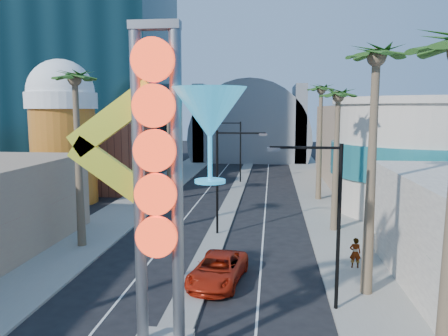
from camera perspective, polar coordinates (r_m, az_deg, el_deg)
sidewalk_west at (r=49.95m, az=-9.58°, el=-3.37°), size 5.00×100.00×0.15m
sidewalk_east at (r=48.38m, az=12.66°, el=-3.81°), size 5.00×100.00×0.15m
median at (r=51.18m, az=1.65°, el=-3.00°), size 1.60×84.00×0.15m
hotel_tower at (r=70.94m, az=-16.42°, el=19.94°), size 20.00×20.00×50.00m
brick_filler_west at (r=54.29m, az=-15.42°, el=1.53°), size 10.00×10.00×8.00m
filler_east at (r=61.47m, az=17.51°, el=3.07°), size 10.00×20.00×10.00m
beer_mug at (r=47.14m, az=-20.32°, el=5.13°), size 7.00×7.00×14.50m
turquoise_building at (r=44.58m, az=24.50°, el=1.45°), size 16.60×16.60×10.60m
canopy at (r=84.40m, az=3.55°, el=4.09°), size 22.00×16.00×22.00m
neon_sign at (r=15.60m, az=-5.80°, el=-0.56°), size 6.53×2.60×12.55m
streetlight_0 at (r=32.66m, az=0.06°, el=-0.53°), size 3.79×0.25×8.00m
streetlight_1 at (r=56.52m, az=1.61°, el=2.92°), size 3.79×0.25×8.00m
streetlight_2 at (r=20.84m, az=13.52°, el=-5.58°), size 3.45×0.25×8.00m
palm_1 at (r=31.05m, az=-18.86°, el=9.64°), size 2.40×2.40×12.70m
palm_2 at (r=44.12m, az=-11.01°, el=7.45°), size 2.40×2.40×11.20m
palm_3 at (r=55.69m, az=-7.32°, el=7.54°), size 2.40×2.40×11.20m
palm_5 at (r=22.74m, az=19.21°, el=11.63°), size 2.40×2.40×13.20m
palm_6 at (r=34.49m, az=14.68°, el=8.07°), size 2.40×2.40×11.70m
palm_7 at (r=46.42m, az=12.57°, el=9.07°), size 2.40×2.40×12.70m
red_pickup at (r=24.72m, az=-0.79°, el=-13.11°), size 3.25×5.79×1.53m
pedestrian_a at (r=27.57m, az=16.76°, el=-10.56°), size 0.67×0.45×1.83m
pedestrian_b at (r=30.73m, az=18.26°, el=-9.01°), size 0.85×0.73×1.54m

